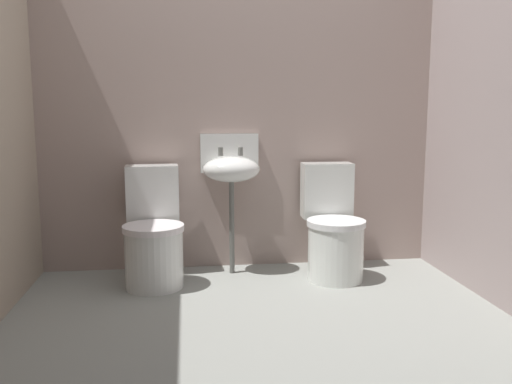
# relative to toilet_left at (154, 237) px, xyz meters

# --- Properties ---
(ground_plane) EXTENTS (3.26, 2.87, 0.08)m
(ground_plane) POSITION_rel_toilet_left_xyz_m (0.62, -0.88, -0.36)
(ground_plane) COLOR gray
(wall_back) EXTENTS (3.26, 0.10, 2.43)m
(wall_back) POSITION_rel_toilet_left_xyz_m (0.62, 0.40, 0.89)
(wall_back) COLOR #A68F85
(wall_back) RESTS_ON ground
(toilet_left) EXTENTS (0.42, 0.61, 0.78)m
(toilet_left) POSITION_rel_toilet_left_xyz_m (0.00, 0.00, 0.00)
(toilet_left) COLOR white
(toilet_left) RESTS_ON ground
(toilet_right) EXTENTS (0.41, 0.60, 0.78)m
(toilet_right) POSITION_rel_toilet_left_xyz_m (1.23, -0.00, 0.00)
(toilet_right) COLOR white
(toilet_right) RESTS_ON ground
(sink) EXTENTS (0.42, 0.35, 0.99)m
(sink) POSITION_rel_toilet_left_xyz_m (0.54, 0.19, 0.43)
(sink) COLOR #61605C
(sink) RESTS_ON ground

